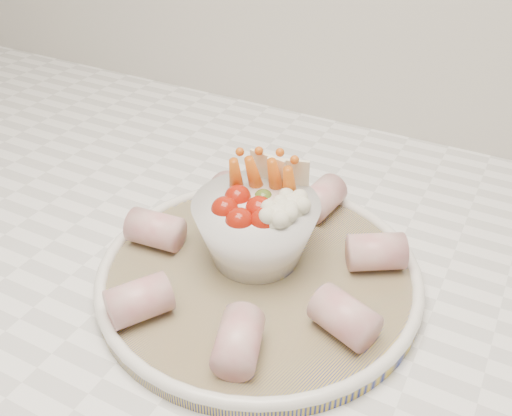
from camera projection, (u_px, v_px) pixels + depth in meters
The scene contains 3 objects.
serving_platter at pixel (259, 274), 0.57m from camera, with size 0.38×0.38×0.02m.
veggie_bowl at pixel (257, 225), 0.56m from camera, with size 0.13×0.13×0.10m.
cured_meat_rolls at pixel (259, 256), 0.56m from camera, with size 0.28×0.29×0.04m.
Camera 1 is at (0.09, 1.00, 1.31)m, focal length 40.00 mm.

